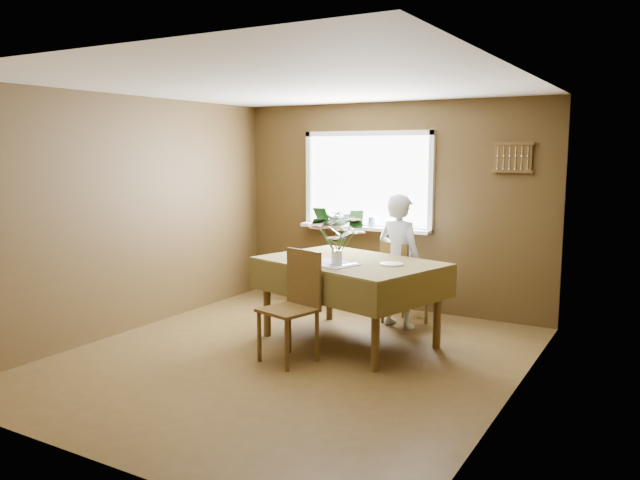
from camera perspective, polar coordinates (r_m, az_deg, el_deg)
The scene contains 15 objects.
floor at distance 5.94m, azimuth -2.71°, elevation -10.75°, with size 4.50×4.50×0.00m, color #483518.
ceiling at distance 5.64m, azimuth -2.89°, elevation 14.02°, with size 4.50×4.50×0.00m, color white.
wall_back at distance 7.63m, azimuth 6.42°, elevation 3.07°, with size 4.00×4.00×0.00m, color brown.
wall_front at distance 3.98m, azimuth -20.66°, elevation -2.15°, with size 4.00×4.00×0.00m, color brown.
wall_left at distance 6.94m, azimuth -16.81°, elevation 2.26°, with size 4.50×4.50×0.00m, color brown.
wall_right at distance 4.88m, azimuth 17.36°, elevation -0.16°, with size 4.50×4.50×0.00m, color brown.
window_assembly at distance 7.70m, azimuth 4.22°, elevation 3.89°, with size 1.72×0.20×1.22m.
spoon_rack at distance 7.11m, azimuth 17.22°, elevation 7.22°, with size 0.44×0.05×0.33m.
dining_table at distance 6.24m, azimuth 2.71°, elevation -2.81°, with size 1.98×1.60×0.85m.
chair_far at distance 6.95m, azimuth 7.33°, elevation -3.62°, with size 0.51×0.51×0.93m.
chair_near at distance 5.76m, azimuth -2.31°, elevation -5.63°, with size 0.53×0.53×1.02m.
seated_woman at distance 6.84m, azimuth 7.26°, elevation -1.90°, with size 0.54×0.35×1.47m, color white.
flower_bouquet at distance 5.96m, azimuth 1.56°, elevation 0.68°, with size 0.55×0.55×0.47m.
side_plate at distance 6.01m, azimuth 6.59°, elevation -2.20°, with size 0.22×0.22×0.01m, color white.
table_knife at distance 5.95m, azimuth 2.58°, elevation -2.24°, with size 0.02×0.23×0.00m, color silver.
Camera 1 is at (3.05, -4.72, 1.93)m, focal length 35.00 mm.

